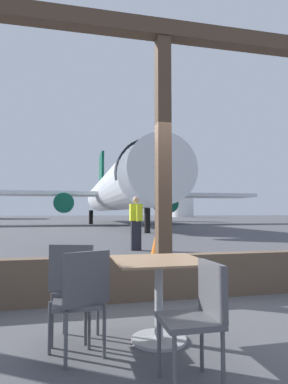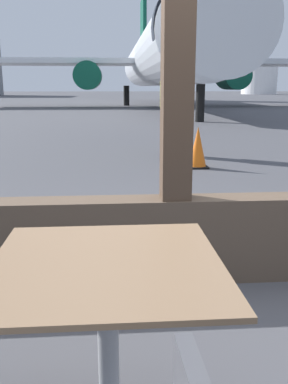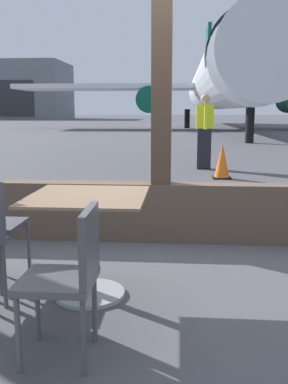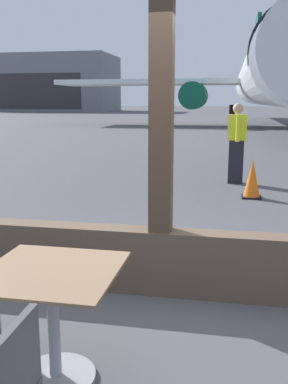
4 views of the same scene
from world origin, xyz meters
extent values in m
plane|color=#4C4C51|center=(0.00, 40.00, 0.00)|extent=(220.00, 220.00, 0.00)
cube|color=brown|center=(0.00, 0.00, 0.31)|extent=(8.74, 0.24, 0.61)
cube|color=#4C3828|center=(0.00, 0.00, 1.90)|extent=(0.20, 0.20, 3.79)
cube|color=#8C6B4C|center=(-0.46, -1.45, 0.75)|extent=(0.83, 0.83, 0.02)
cylinder|color=#9EA0A5|center=(-0.46, -1.45, 0.37)|extent=(0.08, 0.08, 0.74)
cylinder|color=#9EA0A5|center=(-0.46, -1.45, 0.01)|extent=(0.52, 0.52, 0.03)
cylinder|color=#4C4C51|center=(-1.14, -1.39, 0.22)|extent=(0.03, 0.03, 0.44)
cylinder|color=#4C4C51|center=(-1.00, -1.70, 0.22)|extent=(0.03, 0.03, 0.44)
cube|color=#4C4C51|center=(-0.46, -2.26, 0.45)|extent=(0.40, 0.40, 0.04)
cube|color=#4C4C51|center=(-0.28, -2.26, 0.66)|extent=(0.05, 0.40, 0.38)
cylinder|color=#4C4C51|center=(-0.63, -2.43, 0.22)|extent=(0.03, 0.03, 0.45)
cylinder|color=#4C4C51|center=(-0.64, -2.09, 0.22)|extent=(0.03, 0.03, 0.45)
cylinder|color=#4C4C51|center=(-0.29, -2.43, 0.22)|extent=(0.03, 0.03, 0.45)
cylinder|color=#4C4C51|center=(-0.30, -2.09, 0.22)|extent=(0.03, 0.03, 0.45)
cylinder|color=#4C4C51|center=(-1.02, -1.17, 0.24)|extent=(0.03, 0.03, 0.48)
cylinder|color=#4C4C51|center=(-1.12, -1.49, 0.24)|extent=(0.03, 0.03, 0.48)
cylinder|color=silver|center=(3.16, 30.24, 3.45)|extent=(3.92, 33.29, 3.92)
cone|color=silver|center=(3.16, 12.29, 3.45)|extent=(3.72, 2.60, 3.72)
cylinder|color=black|center=(3.16, 14.19, 3.60)|extent=(3.99, 0.90, 3.99)
cube|color=silver|center=(-5.08, 29.64, 3.15)|extent=(14.53, 4.20, 0.36)
cylinder|color=#0C4C38|center=(-2.00, 28.24, 2.15)|extent=(1.90, 3.20, 1.90)
cube|color=#0C4C38|center=(3.16, 45.38, 7.81)|extent=(0.36, 4.40, 5.20)
cylinder|color=black|center=(3.16, 14.49, 0.75)|extent=(0.36, 0.36, 1.50)
cylinder|color=black|center=(0.76, 30.64, 0.75)|extent=(0.44, 0.44, 1.50)
cylinder|color=black|center=(5.56, 30.64, 0.75)|extent=(0.44, 0.44, 1.50)
cube|color=black|center=(0.76, 5.86, 0.47)|extent=(0.32, 0.20, 0.95)
cube|color=yellow|center=(0.76, 5.86, 1.23)|extent=(0.40, 0.22, 0.55)
sphere|color=tan|center=(0.76, 5.86, 1.63)|extent=(0.22, 0.22, 0.22)
cylinder|color=yellow|center=(0.75, 6.10, 1.20)|extent=(0.09, 0.09, 0.52)
cylinder|color=yellow|center=(0.78, 5.62, 1.20)|extent=(0.09, 0.09, 0.52)
cone|color=orange|center=(1.05, 4.40, 0.36)|extent=(0.32, 0.32, 0.71)
cube|color=black|center=(1.05, 4.40, 0.01)|extent=(0.36, 0.36, 0.03)
cube|color=slate|center=(-31.75, 72.07, 4.84)|extent=(23.75, 12.78, 9.68)
camera|label=1|loc=(-1.29, -4.47, 1.20)|focal=30.33mm
camera|label=2|loc=(-0.44, -2.88, 1.37)|focal=39.92mm
camera|label=3|loc=(0.18, -4.43, 1.35)|focal=40.59mm
camera|label=4|loc=(0.59, -3.82, 1.79)|focal=40.63mm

